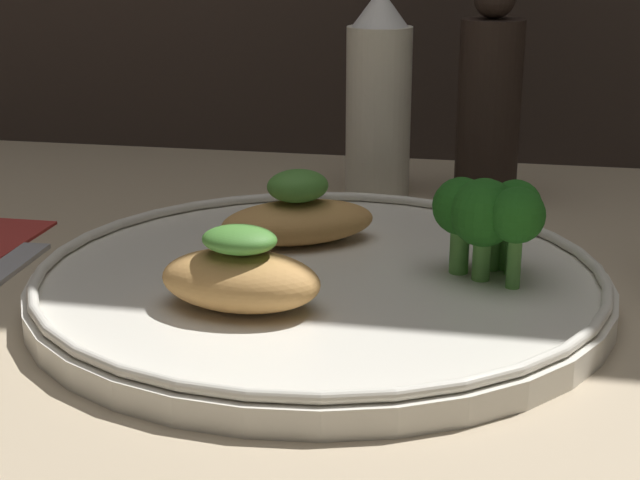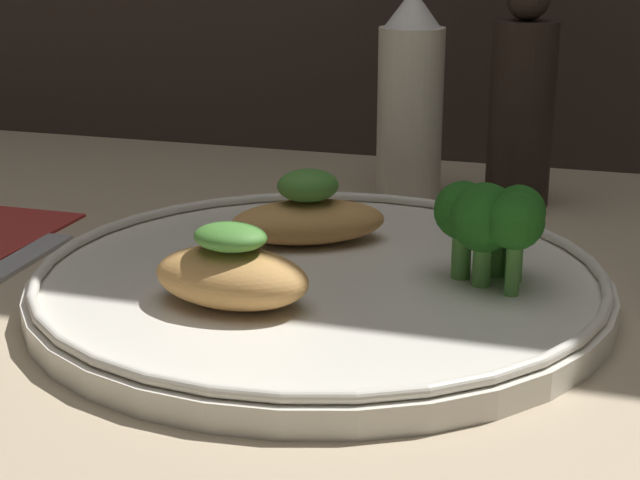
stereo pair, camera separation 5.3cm
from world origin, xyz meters
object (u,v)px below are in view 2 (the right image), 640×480
(broccoli_bunch, at_px, (494,219))
(pepper_grinder, at_px, (522,105))
(sauce_bottle, at_px, (416,99))
(plate, at_px, (320,282))

(broccoli_bunch, xyz_separation_m, pepper_grinder, (-0.01, 0.21, 0.02))
(pepper_grinder, bearing_deg, broccoli_bunch, -87.43)
(sauce_bottle, relative_size, pepper_grinder, 0.94)
(plate, distance_m, broccoli_bunch, 0.10)
(broccoli_bunch, bearing_deg, plate, -170.05)
(broccoli_bunch, distance_m, pepper_grinder, 0.21)
(plate, distance_m, sauce_bottle, 0.24)
(broccoli_bunch, distance_m, sauce_bottle, 0.23)
(plate, height_order, sauce_bottle, sauce_bottle)
(sauce_bottle, xyz_separation_m, pepper_grinder, (0.08, -0.00, -0.00))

